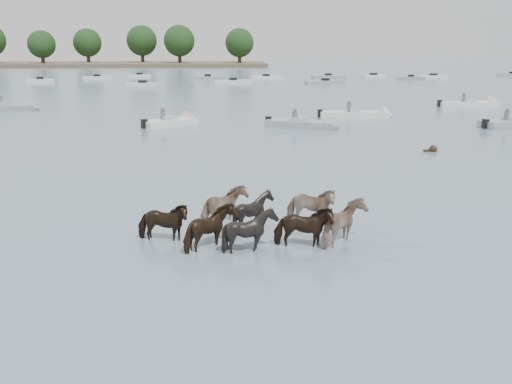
{
  "coord_description": "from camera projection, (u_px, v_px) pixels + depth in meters",
  "views": [
    {
      "loc": [
        -1.47,
        -14.18,
        5.35
      ],
      "look_at": [
        -0.58,
        1.88,
        1.1
      ],
      "focal_mm": 38.61,
      "sensor_mm": 36.0,
      "label": 1
    }
  ],
  "objects": [
    {
      "name": "motorboat_c",
      "position": [
        364.0,
        115.0,
        42.91
      ],
      "size": [
        5.97,
        1.7,
        1.92
      ],
      "rotation": [
        0.0,
        0.0,
        -0.02
      ],
      "color": "silver",
      "rests_on": "ground"
    },
    {
      "name": "motorboat_e",
      "position": [
        476.0,
        104.0,
        50.7
      ],
      "size": [
        6.01,
        1.85,
        1.92
      ],
      "rotation": [
        0.0,
        0.0,
        0.04
      ],
      "color": "silver",
      "rests_on": "ground"
    },
    {
      "name": "pony_herd",
      "position": [
        260.0,
        221.0,
        15.78
      ],
      "size": [
        6.71,
        4.1,
        1.39
      ],
      "color": "black",
      "rests_on": "ground"
    },
    {
      "name": "ground",
      "position": [
        281.0,
        248.0,
        15.13
      ],
      "size": [
        400.0,
        400.0,
        0.0
      ],
      "primitive_type": "plane",
      "color": "#4C616D",
      "rests_on": "ground"
    },
    {
      "name": "motorboat_b",
      "position": [
        311.0,
        125.0,
        37.36
      ],
      "size": [
        5.33,
        3.6,
        1.92
      ],
      "rotation": [
        0.0,
        0.0,
        -0.43
      ],
      "color": "gray",
      "rests_on": "ground"
    },
    {
      "name": "distant_flotilla",
      "position": [
        236.0,
        79.0,
        88.58
      ],
      "size": [
        107.04,
        27.63,
        0.93
      ],
      "color": "silver",
      "rests_on": "ground"
    },
    {
      "name": "motorboat_a",
      "position": [
        178.0,
        122.0,
        38.65
      ],
      "size": [
        4.41,
        3.87,
        1.92
      ],
      "rotation": [
        0.0,
        0.0,
        0.65
      ],
      "color": "silver",
      "rests_on": "ground"
    },
    {
      "name": "swimming_pony",
      "position": [
        432.0,
        150.0,
        29.02
      ],
      "size": [
        0.72,
        0.44,
        0.44
      ],
      "color": "black",
      "rests_on": "ground"
    },
    {
      "name": "motorboat_f",
      "position": [
        15.0,
        108.0,
        47.92
      ],
      "size": [
        5.87,
        2.2,
        1.92
      ],
      "rotation": [
        0.0,
        0.0,
        -0.11
      ],
      "color": "gray",
      "rests_on": "ground"
    }
  ]
}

